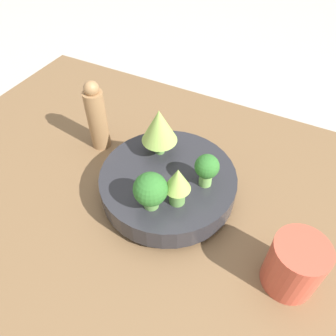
# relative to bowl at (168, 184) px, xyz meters

# --- Properties ---
(ground_plane) EXTENTS (6.00, 6.00, 0.00)m
(ground_plane) POSITION_rel_bowl_xyz_m (0.01, -0.02, -0.07)
(ground_plane) COLOR #ADA89E
(table) EXTENTS (1.18, 0.79, 0.03)m
(table) POSITION_rel_bowl_xyz_m (0.01, -0.02, -0.05)
(table) COLOR brown
(table) RESTS_ON ground_plane
(bowl) EXTENTS (0.27, 0.27, 0.06)m
(bowl) POSITION_rel_bowl_xyz_m (0.00, 0.00, 0.00)
(bowl) COLOR #28282D
(bowl) RESTS_ON table
(broccoli_floret_right) EXTENTS (0.05, 0.05, 0.07)m
(broccoli_floret_right) POSITION_rel_bowl_xyz_m (0.07, 0.01, 0.07)
(broccoli_floret_right) COLOR #7AB256
(broccoli_floret_right) RESTS_ON bowl
(broccoli_floret_front) EXTENTS (0.06, 0.06, 0.07)m
(broccoli_floret_front) POSITION_rel_bowl_xyz_m (0.01, -0.08, 0.07)
(broccoli_floret_front) COLOR #609347
(broccoli_floret_front) RESTS_ON bowl
(romanesco_piece_near) EXTENTS (0.05, 0.05, 0.08)m
(romanesco_piece_near) POSITION_rel_bowl_xyz_m (0.04, -0.05, 0.08)
(romanesco_piece_near) COLOR #609347
(romanesco_piece_near) RESTS_ON bowl
(romanesco_piece_far) EXTENTS (0.07, 0.07, 0.10)m
(romanesco_piece_far) POSITION_rel_bowl_xyz_m (-0.05, 0.05, 0.09)
(romanesco_piece_far) COLOR #609347
(romanesco_piece_far) RESTS_ON bowl
(cup) EXTENTS (0.09, 0.09, 0.10)m
(cup) POSITION_rel_bowl_xyz_m (0.26, -0.07, 0.02)
(cup) COLOR #C64C38
(cup) RESTS_ON table
(pepper_mill) EXTENTS (0.04, 0.04, 0.17)m
(pepper_mill) POSITION_rel_bowl_xyz_m (-0.21, 0.07, 0.05)
(pepper_mill) COLOR #997047
(pepper_mill) RESTS_ON table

